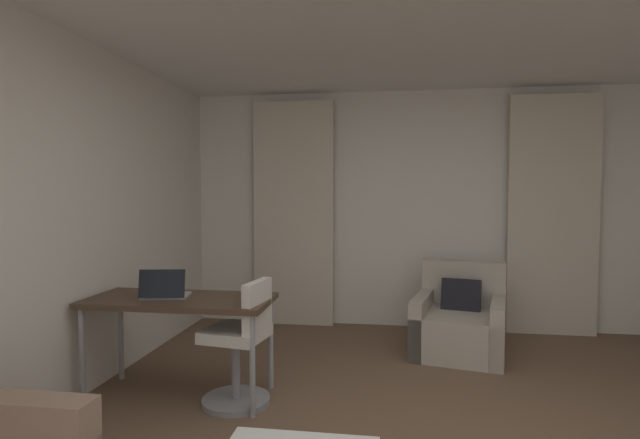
% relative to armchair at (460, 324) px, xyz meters
% --- Properties ---
extents(wall_window, '(5.12, 0.06, 2.60)m').
position_rel_armchair_xyz_m(wall_window, '(-0.35, 0.88, 1.04)').
color(wall_window, silver).
rests_on(wall_window, ground).
extents(curtain_left_panel, '(0.90, 0.06, 2.50)m').
position_rel_armchair_xyz_m(curtain_left_panel, '(-1.73, 0.75, 0.99)').
color(curtain_left_panel, beige).
rests_on(curtain_left_panel, ground).
extents(curtain_right_panel, '(0.90, 0.06, 2.50)m').
position_rel_armchair_xyz_m(curtain_right_panel, '(1.02, 0.75, 0.99)').
color(curtain_right_panel, beige).
rests_on(curtain_right_panel, ground).
extents(armchair, '(0.96, 1.02, 0.82)m').
position_rel_armchair_xyz_m(armchair, '(0.00, 0.00, 0.00)').
color(armchair, '#B2A899').
rests_on(armchair, ground).
extents(desk, '(1.32, 0.60, 0.73)m').
position_rel_armchair_xyz_m(desk, '(-2.15, -1.33, 0.40)').
color(desk, '#4C3828').
rests_on(desk, ground).
extents(desk_chair, '(0.48, 0.48, 0.88)m').
position_rel_armchair_xyz_m(desk_chair, '(-1.67, -1.40, 0.13)').
color(desk_chair, gray).
rests_on(desk_chair, ground).
extents(laptop, '(0.36, 0.30, 0.22)m').
position_rel_armchair_xyz_m(laptop, '(-2.25, -1.36, 0.51)').
color(laptop, '#ADADB2').
rests_on(laptop, desk).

